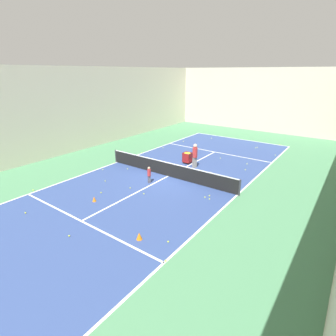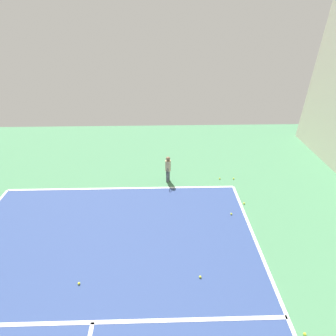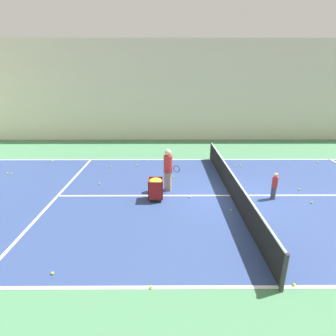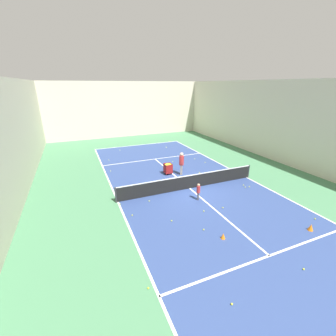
% 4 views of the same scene
% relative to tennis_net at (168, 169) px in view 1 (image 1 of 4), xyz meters
% --- Properties ---
extents(ground_plane, '(38.79, 38.79, 0.00)m').
position_rel_tennis_net_xyz_m(ground_plane, '(0.00, 0.00, -0.50)').
color(ground_plane, '#477F56').
extents(court_playing_area, '(9.55, 24.75, 0.00)m').
position_rel_tennis_net_xyz_m(court_playing_area, '(0.00, 0.00, -0.50)').
color(court_playing_area, navy).
rests_on(court_playing_area, ground).
extents(line_baseline_far, '(9.55, 0.10, 0.00)m').
position_rel_tennis_net_xyz_m(line_baseline_far, '(0.00, 12.38, -0.49)').
color(line_baseline_far, white).
rests_on(line_baseline_far, ground).
extents(line_sideline_left, '(0.10, 24.75, 0.00)m').
position_rel_tennis_net_xyz_m(line_sideline_left, '(-4.77, 0.00, -0.49)').
color(line_sideline_left, white).
rests_on(line_sideline_left, ground).
extents(line_sideline_right, '(0.10, 24.75, 0.00)m').
position_rel_tennis_net_xyz_m(line_sideline_right, '(4.77, 0.00, -0.49)').
color(line_sideline_right, white).
rests_on(line_sideline_right, ground).
extents(line_service_near, '(9.55, 0.10, 0.00)m').
position_rel_tennis_net_xyz_m(line_service_near, '(0.00, -6.81, -0.49)').
color(line_service_near, white).
rests_on(line_service_near, ground).
extents(line_service_far, '(9.55, 0.10, 0.00)m').
position_rel_tennis_net_xyz_m(line_service_far, '(0.00, 6.81, -0.49)').
color(line_service_far, white).
rests_on(line_service_far, ground).
extents(line_centre_service, '(0.10, 13.61, 0.00)m').
position_rel_tennis_net_xyz_m(line_centre_service, '(0.00, 0.00, -0.49)').
color(line_centre_service, white).
rests_on(line_centre_service, ground).
extents(hall_enclosure_left, '(0.15, 35.09, 6.90)m').
position_rel_tennis_net_xyz_m(hall_enclosure_left, '(-9.87, 0.00, 2.95)').
color(hall_enclosure_left, beige).
rests_on(hall_enclosure_left, ground).
extents(hall_enclosure_far, '(19.59, 0.15, 6.90)m').
position_rel_tennis_net_xyz_m(hall_enclosure_far, '(0.00, 17.47, 2.95)').
color(hall_enclosure_far, beige).
rests_on(hall_enclosure_far, ground).
extents(tennis_net, '(9.85, 0.10, 0.96)m').
position_rel_tennis_net_xyz_m(tennis_net, '(0.00, 0.00, 0.00)').
color(tennis_net, '#2D2D33').
rests_on(tennis_net, ground).
extents(coach_at_net, '(0.47, 0.71, 1.75)m').
position_rel_tennis_net_xyz_m(coach_at_net, '(0.56, 2.45, 0.50)').
color(coach_at_net, gray).
rests_on(coach_at_net, ground).
extents(child_midcourt, '(0.30, 0.30, 1.06)m').
position_rel_tennis_net_xyz_m(child_midcourt, '(-0.29, -1.57, 0.11)').
color(child_midcourt, '#4C4C56').
rests_on(child_midcourt, ground).
extents(ball_cart, '(0.57, 0.53, 0.85)m').
position_rel_tennis_net_xyz_m(ball_cart, '(-0.35, 2.92, 0.10)').
color(ball_cart, maroon).
rests_on(ball_cart, ground).
extents(training_cone_0, '(0.25, 0.25, 0.32)m').
position_rel_tennis_net_xyz_m(training_cone_0, '(3.10, -6.27, -0.33)').
color(training_cone_0, orange).
rests_on(training_cone_0, ground).
extents(training_cone_1, '(0.21, 0.21, 0.27)m').
position_rel_tennis_net_xyz_m(training_cone_1, '(-1.08, -5.17, -0.36)').
color(training_cone_1, orange).
rests_on(training_cone_1, ground).
extents(tennis_ball_0, '(0.07, 0.07, 0.07)m').
position_rel_tennis_net_xyz_m(tennis_ball_0, '(3.59, -1.04, -0.46)').
color(tennis_ball_0, yellow).
rests_on(tennis_ball_0, ground).
extents(tennis_ball_1, '(0.07, 0.07, 0.07)m').
position_rel_tennis_net_xyz_m(tennis_ball_1, '(-2.67, -3.04, -0.46)').
color(tennis_ball_1, yellow).
rests_on(tennis_ball_1, ground).
extents(tennis_ball_2, '(0.07, 0.07, 0.07)m').
position_rel_tennis_net_xyz_m(tennis_ball_2, '(4.04, 12.35, -0.46)').
color(tennis_ball_2, yellow).
rests_on(tennis_ball_2, ground).
extents(tennis_ball_3, '(0.07, 0.07, 0.07)m').
position_rel_tennis_net_xyz_m(tennis_ball_3, '(-1.56, -4.30, -0.46)').
color(tennis_ball_3, yellow).
rests_on(tennis_ball_3, ground).
extents(tennis_ball_4, '(0.07, 0.07, 0.07)m').
position_rel_tennis_net_xyz_m(tennis_ball_4, '(-2.43, 10.98, -0.46)').
color(tennis_ball_4, yellow).
rests_on(tennis_ball_4, ground).
extents(tennis_ball_5, '(0.07, 0.07, 0.07)m').
position_rel_tennis_net_xyz_m(tennis_ball_5, '(0.49, -2.98, -0.46)').
color(tennis_ball_5, yellow).
rests_on(tennis_ball_5, ground).
extents(tennis_ball_6, '(0.07, 0.07, 0.07)m').
position_rel_tennis_net_xyz_m(tennis_ball_6, '(0.60, -7.86, -0.46)').
color(tennis_ball_6, yellow).
rests_on(tennis_ball_6, ground).
extents(tennis_ball_7, '(0.07, 0.07, 0.07)m').
position_rel_tennis_net_xyz_m(tennis_ball_7, '(-2.77, -7.97, -0.46)').
color(tennis_ball_7, yellow).
rests_on(tennis_ball_7, ground).
extents(tennis_ball_9, '(0.07, 0.07, 0.07)m').
position_rel_tennis_net_xyz_m(tennis_ball_9, '(-4.37, -1.76, -0.46)').
color(tennis_ball_9, yellow).
rests_on(tennis_ball_9, ground).
extents(tennis_ball_10, '(0.07, 0.07, 0.07)m').
position_rel_tennis_net_xyz_m(tennis_ball_10, '(1.18, 5.44, -0.46)').
color(tennis_ball_10, yellow).
rests_on(tennis_ball_10, ground).
extents(tennis_ball_11, '(0.07, 0.07, 0.07)m').
position_rel_tennis_net_xyz_m(tennis_ball_11, '(-4.35, 5.21, -0.46)').
color(tennis_ball_11, yellow).
rests_on(tennis_ball_11, ground).
extents(tennis_ball_12, '(0.07, 0.07, 0.07)m').
position_rel_tennis_net_xyz_m(tennis_ball_12, '(-4.79, 2.85, -0.46)').
color(tennis_ball_12, yellow).
rests_on(tennis_ball_12, ground).
extents(tennis_ball_13, '(0.07, 0.07, 0.07)m').
position_rel_tennis_net_xyz_m(tennis_ball_13, '(3.48, -1.35, -0.46)').
color(tennis_ball_13, yellow).
rests_on(tennis_ball_13, ground).
extents(tennis_ball_14, '(0.07, 0.07, 0.07)m').
position_rel_tennis_net_xyz_m(tennis_ball_14, '(4.78, -6.71, -0.46)').
color(tennis_ball_14, yellow).
rests_on(tennis_ball_14, ground).
extents(tennis_ball_15, '(0.07, 0.07, 0.07)m').
position_rel_tennis_net_xyz_m(tennis_ball_15, '(3.37, 5.36, -0.46)').
color(tennis_ball_15, yellow).
rests_on(tennis_ball_15, ground).
extents(tennis_ball_18, '(0.07, 0.07, 0.07)m').
position_rel_tennis_net_xyz_m(tennis_ball_18, '(2.44, 10.00, -0.46)').
color(tennis_ball_18, yellow).
rests_on(tennis_ball_18, ground).
extents(tennis_ball_19, '(0.07, 0.07, 0.07)m').
position_rel_tennis_net_xyz_m(tennis_ball_19, '(-3.06, -0.65, -0.46)').
color(tennis_ball_19, yellow).
rests_on(tennis_ball_19, ground).
extents(tennis_ball_20, '(0.07, 0.07, 0.07)m').
position_rel_tennis_net_xyz_m(tennis_ball_20, '(3.87, 12.48, -0.46)').
color(tennis_ball_20, yellow).
rests_on(tennis_ball_20, ground).
extents(tennis_ball_21, '(0.07, 0.07, 0.07)m').
position_rel_tennis_net_xyz_m(tennis_ball_21, '(-4.74, -0.35, -0.46)').
color(tennis_ball_21, yellow).
rests_on(tennis_ball_21, ground).
extents(tennis_ball_22, '(0.07, 0.07, 0.07)m').
position_rel_tennis_net_xyz_m(tennis_ball_22, '(4.18, -5.75, -0.46)').
color(tennis_ball_22, yellow).
rests_on(tennis_ball_22, ground).
extents(tennis_ball_24, '(0.07, 0.07, 0.07)m').
position_rel_tennis_net_xyz_m(tennis_ball_24, '(-1.26, 0.26, -0.46)').
color(tennis_ball_24, yellow).
rests_on(tennis_ball_24, ground).
extents(tennis_ball_25, '(0.07, 0.07, 0.07)m').
position_rel_tennis_net_xyz_m(tennis_ball_25, '(2.51, 10.23, -0.46)').
color(tennis_ball_25, yellow).
rests_on(tennis_ball_25, ground).
extents(tennis_ball_26, '(0.07, 0.07, 0.07)m').
position_rel_tennis_net_xyz_m(tennis_ball_26, '(3.71, 4.09, -0.46)').
color(tennis_ball_26, yellow).
rests_on(tennis_ball_26, ground).
extents(tennis_ball_27, '(0.07, 0.07, 0.07)m').
position_rel_tennis_net_xyz_m(tennis_ball_27, '(-0.67, -2.87, -0.46)').
color(tennis_ball_27, yellow).
rests_on(tennis_ball_27, ground).
extents(tennis_ball_28, '(0.07, 0.07, 0.07)m').
position_rel_tennis_net_xyz_m(tennis_ball_28, '(-0.18, 1.62, -0.46)').
color(tennis_ball_28, yellow).
rests_on(tennis_ball_28, ground).
extents(tennis_ball_29, '(0.07, 0.07, 0.07)m').
position_rel_tennis_net_xyz_m(tennis_ball_29, '(3.78, -1.40, -0.46)').
color(tennis_ball_29, yellow).
rests_on(tennis_ball_29, ground).
extents(tennis_ball_30, '(0.07, 0.07, 0.07)m').
position_rel_tennis_net_xyz_m(tennis_ball_30, '(4.46, 8.83, -0.46)').
color(tennis_ball_30, yellow).
rests_on(tennis_ball_30, ground).
extents(tennis_ball_32, '(0.07, 0.07, 0.07)m').
position_rel_tennis_net_xyz_m(tennis_ball_32, '(-5.00, -6.39, -0.46)').
color(tennis_ball_32, yellow).
rests_on(tennis_ball_32, ground).
extents(tennis_ball_33, '(0.07, 0.07, 0.07)m').
position_rel_tennis_net_xyz_m(tennis_ball_33, '(-4.02, 8.09, -0.46)').
color(tennis_ball_33, yellow).
rests_on(tennis_ball_33, ground).
extents(tennis_ball_34, '(0.07, 0.07, 0.07)m').
position_rel_tennis_net_xyz_m(tennis_ball_34, '(2.02, 2.19, -0.46)').
color(tennis_ball_34, yellow).
rests_on(tennis_ball_34, ground).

